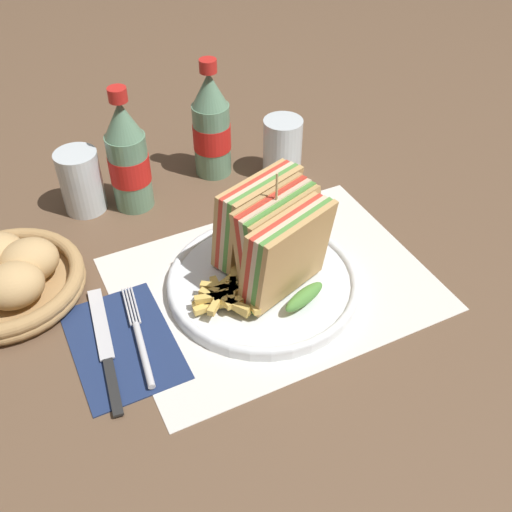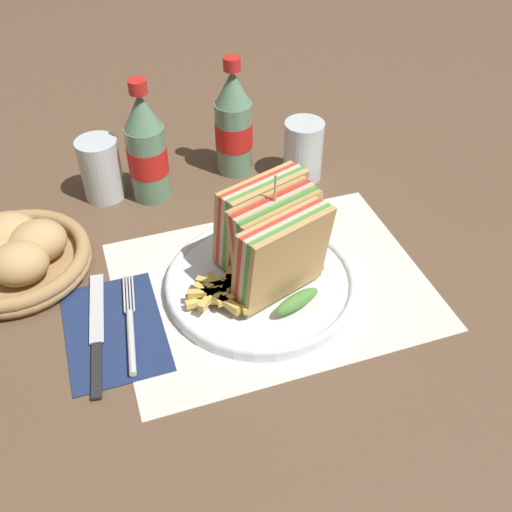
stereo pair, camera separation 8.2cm
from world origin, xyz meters
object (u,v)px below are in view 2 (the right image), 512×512
plate_main (261,281)px  glass_near (303,154)px  fork (131,331)px  knife (97,332)px  club_sandwich (273,240)px  bread_basket (15,256)px  coke_bottle_near (146,150)px  coke_bottle_far (234,125)px  glass_far (101,169)px

plate_main → glass_near: bearing=56.4°
fork → glass_near: glass_near is taller
glass_near → knife: bearing=-146.6°
club_sandwich → bread_basket: (-0.33, 0.14, -0.05)m
coke_bottle_near → bread_basket: bearing=-151.0°
knife → coke_bottle_near: size_ratio=1.04×
glass_near → bread_basket: glass_near is taller
fork → coke_bottle_far: coke_bottle_far is taller
coke_bottle_near → knife: bearing=-114.5°
plate_main → glass_near: glass_near is taller
knife → glass_near: glass_near is taller
coke_bottle_near → glass_far: size_ratio=1.98×
plate_main → fork: (-0.19, -0.03, -0.00)m
fork → glass_far: bearing=95.2°
coke_bottle_far → glass_near: size_ratio=1.98×
coke_bottle_near → coke_bottle_far: 0.16m
knife → glass_far: glass_far is taller
glass_far → fork: bearing=-92.3°
coke_bottle_near → coke_bottle_far: (0.15, 0.03, 0.00)m
fork → glass_near: bearing=45.4°
bread_basket → knife: bearing=-60.7°
plate_main → bread_basket: bearing=155.8°
club_sandwich → coke_bottle_far: bearing=82.9°
plate_main → knife: 0.23m
coke_bottle_far → glass_near: 0.13m
fork → glass_far: glass_far is taller
club_sandwich → knife: bearing=-176.0°
club_sandwich → coke_bottle_near: bearing=113.8°
knife → plate_main: bearing=11.8°
knife → glass_far: (0.05, 0.30, 0.05)m
coke_bottle_near → glass_near: coke_bottle_near is taller
knife → coke_bottle_near: coke_bottle_near is taller
club_sandwich → coke_bottle_far: 0.30m
club_sandwich → knife: size_ratio=0.88×
plate_main → bread_basket: size_ratio=1.26×
coke_bottle_far → glass_far: bearing=-178.2°
plate_main → knife: bearing=-175.7°
coke_bottle_near → bread_basket: size_ratio=0.96×
plate_main → club_sandwich: club_sandwich is taller
club_sandwich → coke_bottle_far: (0.04, 0.29, 0.01)m
glass_near → bread_basket: bearing=-168.9°
bread_basket → fork: bearing=-53.0°
glass_far → plate_main: bearing=-59.0°
knife → bread_basket: (-0.09, 0.16, 0.02)m
fork → glass_far: size_ratio=1.68×
coke_bottle_far → bread_basket: (-0.37, -0.15, -0.06)m
coke_bottle_far → glass_far: coke_bottle_far is taller
bread_basket → plate_main: bearing=-24.2°
glass_far → knife: bearing=-100.1°
coke_bottle_near → bread_basket: (-0.22, -0.12, -0.06)m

